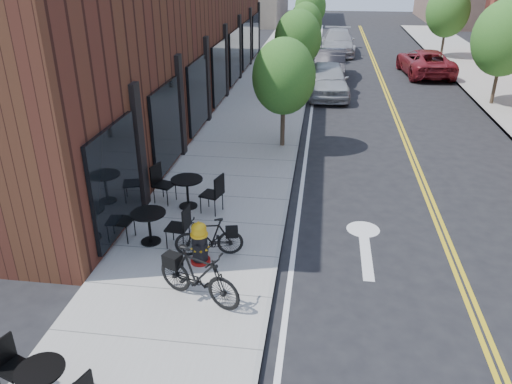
{
  "coord_description": "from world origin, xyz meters",
  "views": [
    {
      "loc": [
        0.78,
        -8.15,
        6.37
      ],
      "look_at": [
        -0.75,
        3.05,
        1.0
      ],
      "focal_mm": 35.0,
      "sensor_mm": 36.0,
      "label": 1
    }
  ],
  "objects_px": {
    "bicycle_right": "(198,276)",
    "parked_car_b": "(330,65)",
    "bicycle_left": "(209,237)",
    "parked_car_a": "(328,80)",
    "bistro_set_c": "(187,189)",
    "bistro_set_b": "(149,223)",
    "bistro_set_a": "(43,381)",
    "parked_car_far": "(425,62)",
    "parked_car_c": "(338,42)",
    "fire_hydrant": "(200,243)"
  },
  "relations": [
    {
      "from": "bistro_set_c",
      "to": "bistro_set_b",
      "type": "bearing_deg",
      "value": -85.65
    },
    {
      "from": "bistro_set_a",
      "to": "parked_car_b",
      "type": "height_order",
      "value": "parked_car_b"
    },
    {
      "from": "bicycle_left",
      "to": "parked_car_c",
      "type": "bearing_deg",
      "value": 161.2
    },
    {
      "from": "fire_hydrant",
      "to": "bistro_set_a",
      "type": "bearing_deg",
      "value": -84.37
    },
    {
      "from": "bicycle_right",
      "to": "parked_car_c",
      "type": "bearing_deg",
      "value": 17.1
    },
    {
      "from": "parked_car_a",
      "to": "parked_car_c",
      "type": "height_order",
      "value": "same"
    },
    {
      "from": "bicycle_left",
      "to": "bistro_set_c",
      "type": "height_order",
      "value": "bistro_set_c"
    },
    {
      "from": "parked_car_a",
      "to": "parked_car_c",
      "type": "xyz_separation_m",
      "value": [
        0.64,
        12.08,
        0.0
      ]
    },
    {
      "from": "bicycle_right",
      "to": "bicycle_left",
      "type": "bearing_deg",
      "value": 28.77
    },
    {
      "from": "bistro_set_a",
      "to": "parked_car_far",
      "type": "height_order",
      "value": "parked_car_far"
    },
    {
      "from": "fire_hydrant",
      "to": "bistro_set_a",
      "type": "height_order",
      "value": "fire_hydrant"
    },
    {
      "from": "bicycle_right",
      "to": "parked_car_b",
      "type": "height_order",
      "value": "parked_car_b"
    },
    {
      "from": "bistro_set_a",
      "to": "bistro_set_c",
      "type": "relative_size",
      "value": 0.85
    },
    {
      "from": "bicycle_right",
      "to": "bistro_set_b",
      "type": "bearing_deg",
      "value": 63.0
    },
    {
      "from": "bistro_set_c",
      "to": "parked_car_a",
      "type": "xyz_separation_m",
      "value": [
        3.69,
        13.06,
        0.15
      ]
    },
    {
      "from": "bistro_set_a",
      "to": "bistro_set_c",
      "type": "height_order",
      "value": "bistro_set_c"
    },
    {
      "from": "fire_hydrant",
      "to": "bicycle_right",
      "type": "relative_size",
      "value": 0.53
    },
    {
      "from": "bistro_set_b",
      "to": "bistro_set_a",
      "type": "bearing_deg",
      "value": -85.1
    },
    {
      "from": "bistro_set_b",
      "to": "bistro_set_c",
      "type": "height_order",
      "value": "bistro_set_c"
    },
    {
      "from": "bicycle_left",
      "to": "bistro_set_a",
      "type": "relative_size",
      "value": 0.9
    },
    {
      "from": "fire_hydrant",
      "to": "bicycle_right",
      "type": "bearing_deg",
      "value": -52.93
    },
    {
      "from": "bistro_set_c",
      "to": "fire_hydrant",
      "type": "bearing_deg",
      "value": -53.41
    },
    {
      "from": "fire_hydrant",
      "to": "bistro_set_a",
      "type": "distance_m",
      "value": 4.41
    },
    {
      "from": "bistro_set_a",
      "to": "parked_car_far",
      "type": "xyz_separation_m",
      "value": [
        9.7,
        25.48,
        0.16
      ]
    },
    {
      "from": "bicycle_right",
      "to": "bistro_set_b",
      "type": "xyz_separation_m",
      "value": [
        -1.7,
        2.03,
        -0.06
      ]
    },
    {
      "from": "bistro_set_b",
      "to": "parked_car_b",
      "type": "relative_size",
      "value": 0.4
    },
    {
      "from": "bistro_set_b",
      "to": "parked_car_a",
      "type": "relative_size",
      "value": 0.41
    },
    {
      "from": "bicycle_left",
      "to": "bicycle_right",
      "type": "bearing_deg",
      "value": -6.44
    },
    {
      "from": "bicycle_right",
      "to": "parked_car_far",
      "type": "relative_size",
      "value": 0.36
    },
    {
      "from": "bicycle_right",
      "to": "parked_car_c",
      "type": "distance_m",
      "value": 29.27
    },
    {
      "from": "bistro_set_a",
      "to": "parked_car_a",
      "type": "relative_size",
      "value": 0.36
    },
    {
      "from": "bistro_set_b",
      "to": "parked_car_b",
      "type": "xyz_separation_m",
      "value": [
        4.19,
        18.89,
        0.16
      ]
    },
    {
      "from": "fire_hydrant",
      "to": "parked_car_c",
      "type": "height_order",
      "value": "parked_car_c"
    },
    {
      "from": "bistro_set_a",
      "to": "parked_car_a",
      "type": "bearing_deg",
      "value": 98.31
    },
    {
      "from": "bicycle_left",
      "to": "bistro_set_c",
      "type": "bearing_deg",
      "value": -166.44
    },
    {
      "from": "bistro_set_b",
      "to": "parked_car_c",
      "type": "height_order",
      "value": "parked_car_c"
    },
    {
      "from": "parked_car_c",
      "to": "parked_car_a",
      "type": "bearing_deg",
      "value": -93.45
    },
    {
      "from": "bistro_set_c",
      "to": "parked_car_far",
      "type": "height_order",
      "value": "parked_car_far"
    },
    {
      "from": "parked_car_b",
      "to": "bistro_set_c",
      "type": "bearing_deg",
      "value": -101.7
    },
    {
      "from": "parked_car_b",
      "to": "parked_car_c",
      "type": "xyz_separation_m",
      "value": [
        0.55,
        8.2,
        0.02
      ]
    },
    {
      "from": "parked_car_a",
      "to": "parked_car_c",
      "type": "relative_size",
      "value": 0.85
    },
    {
      "from": "bicycle_left",
      "to": "parked_car_a",
      "type": "distance_m",
      "value": 15.6
    },
    {
      "from": "bistro_set_c",
      "to": "parked_car_a",
      "type": "distance_m",
      "value": 13.57
    },
    {
      "from": "bistro_set_b",
      "to": "parked_car_far",
      "type": "relative_size",
      "value": 0.36
    },
    {
      "from": "bistro_set_a",
      "to": "parked_car_c",
      "type": "distance_m",
      "value": 32.3
    },
    {
      "from": "bistro_set_a",
      "to": "bistro_set_b",
      "type": "bearing_deg",
      "value": 109.81
    },
    {
      "from": "fire_hydrant",
      "to": "bistro_set_c",
      "type": "distance_m",
      "value": 2.81
    },
    {
      "from": "fire_hydrant",
      "to": "parked_car_c",
      "type": "relative_size",
      "value": 0.18
    },
    {
      "from": "bistro_set_b",
      "to": "parked_car_a",
      "type": "xyz_separation_m",
      "value": [
        4.1,
        15.01,
        0.17
      ]
    },
    {
      "from": "bicycle_left",
      "to": "bistro_set_b",
      "type": "bearing_deg",
      "value": -115.74
    }
  ]
}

